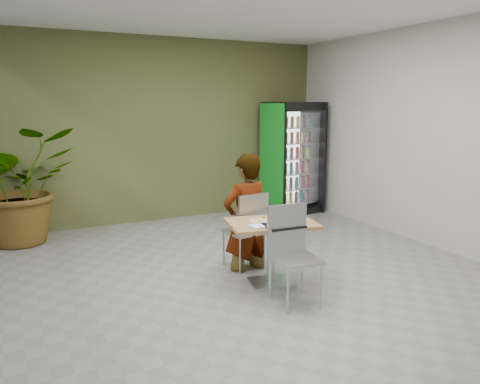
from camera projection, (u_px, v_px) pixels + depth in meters
name	position (u px, v px, depth m)	size (l,w,h in m)	color
ground	(259.00, 284.00, 5.44)	(7.00, 7.00, 0.00)	gray
room_envelope	(260.00, 147.00, 5.14)	(6.00, 7.00, 3.20)	beige
dining_table	(271.00, 240.00, 5.34)	(1.09, 0.87, 0.75)	#AF854B
chair_far	(249.00, 225.00, 5.84)	(0.49, 0.50, 0.99)	#AAACAE
chair_near	(291.00, 246.00, 4.90)	(0.49, 0.49, 1.03)	#AAACAE
seated_woman	(246.00, 224.00, 5.87)	(0.65, 0.42, 1.77)	black
pizza_plate	(259.00, 220.00, 5.32)	(0.30, 0.24, 0.03)	white
soda_cup	(290.00, 213.00, 5.36)	(0.09, 0.09, 0.17)	white
napkin_stack	(258.00, 226.00, 5.06)	(0.16, 0.16, 0.02)	white
cafeteria_tray	(284.00, 226.00, 5.08)	(0.42, 0.30, 0.02)	black
beverage_fridge	(293.00, 158.00, 8.88)	(1.04, 0.85, 2.09)	black
potted_plant	(20.00, 186.00, 6.93)	(1.56, 1.35, 1.74)	#38692A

